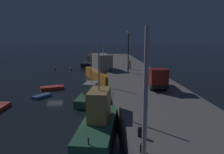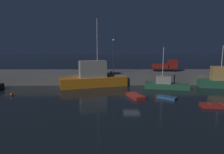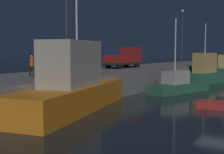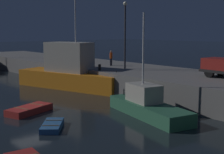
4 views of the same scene
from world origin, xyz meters
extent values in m
plane|color=black|center=(0.00, 0.00, 0.00)|extent=(320.00, 320.00, 0.00)
cube|color=slate|center=(0.00, 13.42, 1.07)|extent=(77.98, 9.22, 2.15)
cube|color=orange|center=(-6.47, 8.14, 0.90)|extent=(13.19, 6.84, 1.80)
cube|color=#ADA899|center=(-6.66, 8.08, 3.39)|extent=(5.57, 3.91, 3.19)
cylinder|color=silver|center=(-5.74, 8.36, 8.91)|extent=(0.14, 0.14, 7.85)
cylinder|color=#262626|center=(-0.84, 9.82, 2.05)|extent=(0.10, 0.10, 0.50)
cube|color=#2D6647|center=(7.10, 5.93, 0.48)|extent=(8.14, 3.94, 0.96)
cube|color=#ADA899|center=(6.48, 6.07, 1.62)|extent=(2.93, 2.21, 1.33)
cylinder|color=silver|center=(6.34, 6.11, 4.91)|extent=(0.14, 0.14, 5.24)
cylinder|color=#262626|center=(3.58, 6.73, 1.21)|extent=(0.10, 0.10, 0.50)
cube|color=#B22823|center=(0.54, -0.26, 0.25)|extent=(2.63, 3.92, 0.50)
cube|color=olive|center=(0.28, 0.50, 0.52)|extent=(1.33, 0.52, 0.04)
cube|color=olive|center=(0.80, -1.01, 0.52)|extent=(1.33, 0.52, 0.04)
cube|color=#2D6099|center=(5.12, -0.93, 0.18)|extent=(2.83, 2.61, 0.35)
cube|color=olive|center=(4.66, -0.56, 0.37)|extent=(0.73, 0.86, 0.04)
cube|color=olive|center=(5.58, -1.31, 0.37)|extent=(0.73, 0.86, 0.04)
cylinder|color=#38383D|center=(-2.56, 12.55, 5.51)|extent=(0.20, 0.20, 6.73)
sphere|color=#F9EFCC|center=(-2.56, 12.55, 9.06)|extent=(0.44, 0.44, 0.44)
cylinder|color=black|center=(7.28, 15.31, 2.60)|extent=(0.92, 0.33, 0.90)
cylinder|color=black|center=(7.18, 13.61, 2.60)|extent=(0.92, 0.33, 0.90)
cube|color=maroon|center=(8.03, 14.41, 3.33)|extent=(3.44, 2.22, 0.97)
cylinder|color=black|center=(-5.75, 13.23, 2.57)|extent=(0.14, 0.14, 0.85)
cylinder|color=black|center=(-5.90, 13.53, 2.57)|extent=(0.14, 0.14, 0.85)
cylinder|color=#E54C14|center=(-5.83, 13.38, 3.34)|extent=(0.44, 0.44, 0.70)
sphere|color=tan|center=(-5.83, 13.38, 3.81)|extent=(0.21, 0.21, 0.21)
cylinder|color=black|center=(-3.11, 9.50, 2.46)|extent=(0.28, 0.28, 0.63)
camera|label=1|loc=(37.13, 6.53, 8.93)|focal=36.65mm
camera|label=2|loc=(-3.31, -27.43, 7.54)|focal=29.77mm
camera|label=3|loc=(-21.83, -6.66, 4.26)|focal=47.87mm
camera|label=4|loc=(22.61, -10.92, 6.19)|focal=51.18mm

